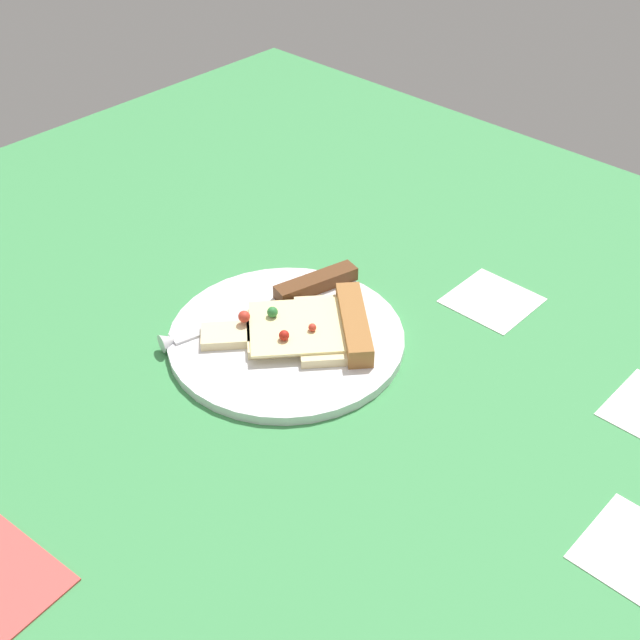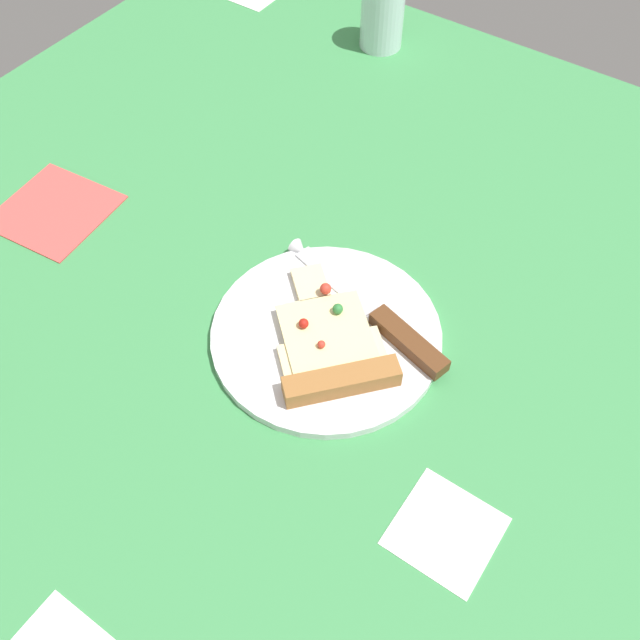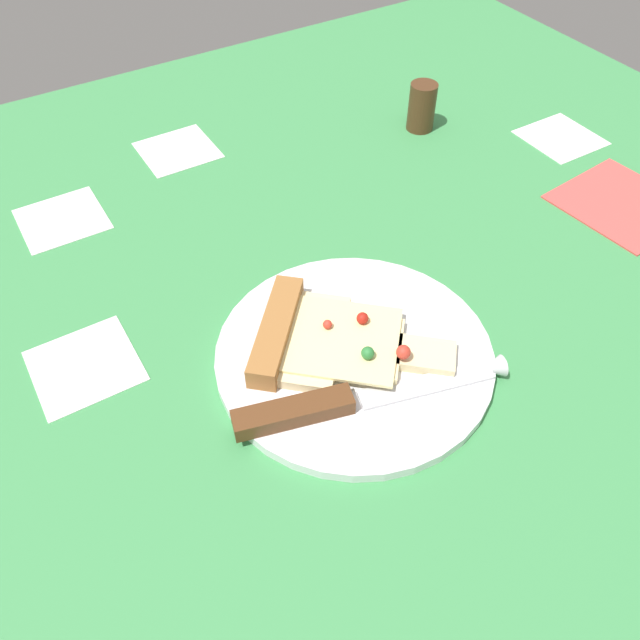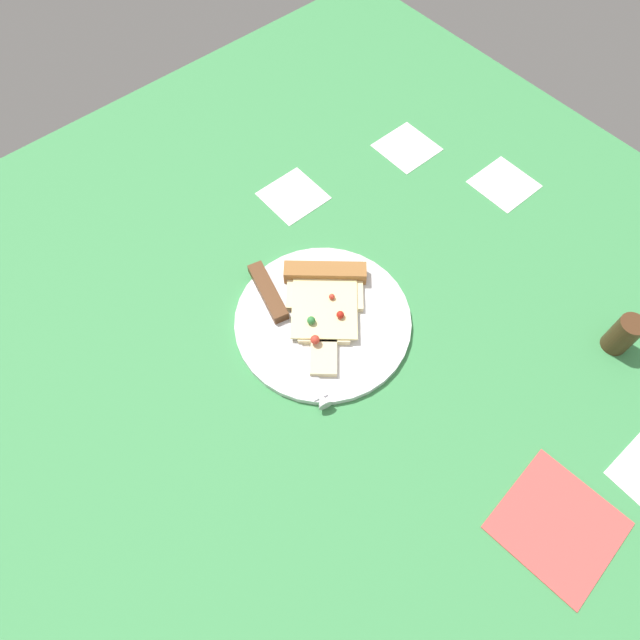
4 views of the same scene
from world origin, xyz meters
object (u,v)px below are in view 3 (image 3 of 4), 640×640
object	(u,v)px
knife	(347,400)
napkin	(622,203)
pizza_slice	(325,339)
pepper_shaker	(422,107)
plate	(352,353)

from	to	relation	value
knife	napkin	distance (cm)	43.59
pizza_slice	napkin	size ratio (longest dim) A/B	1.40
pepper_shaker	napkin	xyz separation A→B (cm)	(9.96, -25.36, -2.88)
plate	napkin	bearing A→B (deg)	4.25
plate	knife	size ratio (longest dim) A/B	1.06
napkin	plate	bearing A→B (deg)	-175.75
pepper_shaker	napkin	distance (cm)	27.40
knife	pepper_shaker	bearing A→B (deg)	150.02
plate	knife	world-z (taller)	knife
pizza_slice	knife	bearing A→B (deg)	25.55
plate	pizza_slice	bearing A→B (deg)	138.54
plate	knife	distance (cm)	6.24
pizza_slice	pepper_shaker	size ratio (longest dim) A/B	2.96
pizza_slice	knife	world-z (taller)	pizza_slice
pepper_shaker	napkin	bearing A→B (deg)	-68.55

